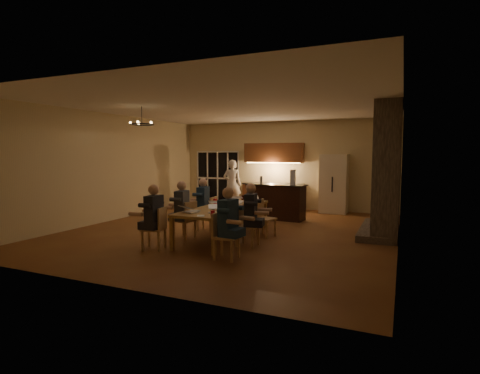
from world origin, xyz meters
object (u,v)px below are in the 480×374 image
chair_right_near (227,236)px  redcup_far (252,198)px  mug_back (228,200)px  chair_left_far (207,214)px  can_silver (213,208)px  plate_far (251,204)px  refrigerator (334,184)px  standing_person (232,184)px  chandelier (142,124)px  chair_right_mid (248,226)px  mug_front (213,207)px  chair_left_near (154,228)px  bar_bottle (261,180)px  laptop_e (237,197)px  plate_left (195,211)px  person_right_near (228,224)px  person_left_far (203,204)px  chair_left_mid (184,220)px  laptop_b (216,208)px  can_cola (243,198)px  person_left_mid (182,210)px  bar_blender (293,177)px  laptop_d (233,203)px  plate_near (229,210)px  laptop_f (253,198)px  redcup_mid (215,201)px  person_left_near (154,218)px  laptop_a (190,207)px  bar_island (276,202)px  person_right_mid (251,215)px  dining_table (225,222)px  laptop_c (216,202)px  can_right (245,203)px  chair_right_far (265,218)px  redcup_near (213,213)px

chair_right_near → redcup_far: chair_right_near is taller
mug_back → chair_left_far: bearing=-159.0°
can_silver → plate_far: (0.35, 1.36, -0.05)m
refrigerator → mug_back: size_ratio=20.00×
standing_person → chandelier: chandelier is taller
chair_right_mid → mug_front: chair_right_mid is taller
chair_left_near → bar_bottle: 4.66m
laptop_e → plate_left: bearing=76.5°
standing_person → can_silver: 5.39m
bar_bottle → plate_far: bearing=-75.7°
person_right_near → person_left_far: bearing=45.3°
chair_left_mid → mug_front: size_ratio=8.90×
plate_far → bar_bottle: (-0.59, 2.31, 0.44)m
refrigerator → laptop_b: bearing=-104.2°
can_silver → can_cola: same height
mug_back → bar_bottle: (0.13, 2.16, 0.40)m
person_left_mid → bar_blender: (1.69, 3.50, 0.62)m
laptop_d → plate_near: bearing=-45.4°
laptop_f → plate_left: bearing=-135.3°
redcup_mid → plate_far: bearing=15.4°
person_left_near → laptop_a: size_ratio=4.31×
person_left_near → redcup_mid: size_ratio=11.50×
bar_island → plate_left: bearing=-94.0°
person_right_mid → dining_table: bearing=47.7°
laptop_c → laptop_f: 1.19m
mug_front → can_right: (0.43, 0.84, 0.01)m
can_cola → plate_near: bearing=-75.8°
chair_left_near → chair_right_far: same height
person_left_near → plate_near: (1.17, 1.13, 0.07)m
chair_left_near → laptop_c: size_ratio=2.78×
can_silver → bar_bottle: 3.70m
refrigerator → laptop_d: 5.30m
person_left_far → laptop_a: bearing=10.5°
redcup_mid → bar_bottle: 2.59m
bar_island → laptop_e: (-0.47, -1.89, 0.32)m
chair_right_mid → redcup_far: chair_right_mid is taller
plate_near → plate_far: bearing=86.7°
laptop_b → can_silver: size_ratio=2.67×
chair_left_near → chair_right_near: same height
chair_left_mid → redcup_far: (0.99, 1.86, 0.37)m
chair_right_near → plate_near: chair_right_near is taller
chair_right_far → can_cola: chair_right_far is taller
chair_right_mid → chandelier: bearing=84.2°
dining_table → chair_left_far: (-0.83, 0.62, 0.07)m
redcup_mid → can_cola: bearing=72.3°
can_silver → laptop_e: bearing=96.9°
redcup_near → can_right: (0.01, 1.67, 0.00)m
laptop_b → redcup_near: laptop_b is taller
chair_left_mid → bar_blender: size_ratio=1.94×
bar_island → plate_left: 3.96m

